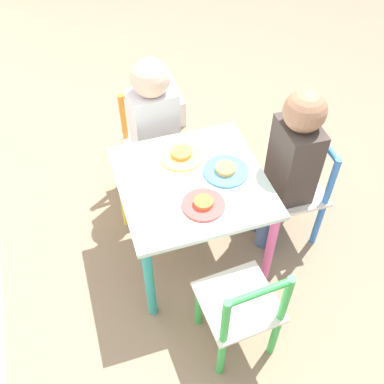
{
  "coord_description": "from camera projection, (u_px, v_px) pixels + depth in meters",
  "views": [
    {
      "loc": [
        -1.13,
        0.36,
        1.69
      ],
      "look_at": [
        0.0,
        0.0,
        0.39
      ],
      "focal_mm": 42.0,
      "sensor_mm": 36.0,
      "label": 1
    }
  ],
  "objects": [
    {
      "name": "plate_front",
      "position": [
        226.0,
        170.0,
        1.73
      ],
      "size": [
        0.18,
        0.18,
        0.03
      ],
      "color": "#4C9EE0",
      "rests_on": "kids_table"
    },
    {
      "name": "chair_green",
      "position": [
        241.0,
        310.0,
        1.57
      ],
      "size": [
        0.28,
        0.28,
        0.52
      ],
      "rotation": [
        0.0,
        0.0,
        -4.65
      ],
      "color": "silver",
      "rests_on": "ground_plane"
    },
    {
      "name": "plate_left",
      "position": [
        204.0,
        204.0,
        1.61
      ],
      "size": [
        0.16,
        0.16,
        0.03
      ],
      "color": "#E54C47",
      "rests_on": "kids_table"
    },
    {
      "name": "ground_plane",
      "position": [
        192.0,
        250.0,
        2.05
      ],
      "size": [
        6.0,
        6.0,
        0.0
      ],
      "primitive_type": "plane",
      "color": "#8C755B"
    },
    {
      "name": "child_right",
      "position": [
        155.0,
        121.0,
        1.97
      ],
      "size": [
        0.22,
        0.21,
        0.74
      ],
      "rotation": [
        0.0,
        0.0,
        -1.47
      ],
      "color": "#7A6B5B",
      "rests_on": "ground_plane"
    },
    {
      "name": "plate_right",
      "position": [
        182.0,
        155.0,
        1.79
      ],
      "size": [
        0.18,
        0.18,
        0.03
      ],
      "color": "#EADB66",
      "rests_on": "kids_table"
    },
    {
      "name": "chair_blue",
      "position": [
        295.0,
        191.0,
        1.94
      ],
      "size": [
        0.27,
        0.27,
        0.52
      ],
      "rotation": [
        0.0,
        0.0,
        -3.17
      ],
      "color": "silver",
      "rests_on": "ground_plane"
    },
    {
      "name": "chair_orange",
      "position": [
        153.0,
        145.0,
        2.15
      ],
      "size": [
        0.29,
        0.29,
        0.52
      ],
      "rotation": [
        0.0,
        0.0,
        -1.47
      ],
      "color": "silver",
      "rests_on": "ground_plane"
    },
    {
      "name": "kids_table",
      "position": [
        192.0,
        193.0,
        1.76
      ],
      "size": [
        0.55,
        0.55,
        0.46
      ],
      "color": "silver",
      "rests_on": "ground_plane"
    },
    {
      "name": "child_front",
      "position": [
        290.0,
        159.0,
        1.78
      ],
      "size": [
        0.2,
        0.22,
        0.78
      ],
      "rotation": [
        0.0,
        0.0,
        -3.17
      ],
      "color": "#4C608E",
      "rests_on": "ground_plane"
    },
    {
      "name": "storage_bin",
      "position": [
        162.0,
        102.0,
        2.66
      ],
      "size": [
        0.33,
        0.19,
        0.16
      ],
      "color": "silver",
      "rests_on": "ground_plane"
    }
  ]
}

